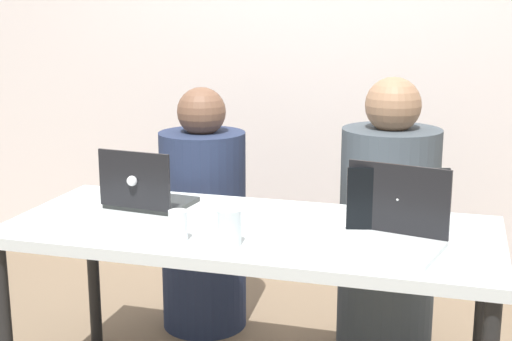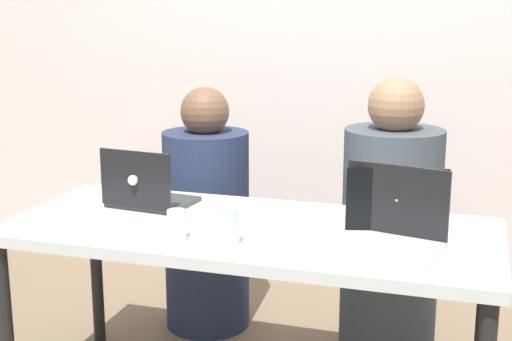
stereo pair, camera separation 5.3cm
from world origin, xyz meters
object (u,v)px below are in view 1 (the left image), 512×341
object	(u,v)px
laptop_back_left	(146,195)
laptop_back_right	(393,214)
water_glass_center	(229,230)
person_on_left	(203,223)
water_glass_left	(178,228)
person_on_right	(388,232)
laptop_front_right	(388,230)

from	to	relation	value
laptop_back_left	laptop_back_right	distance (m)	0.92
laptop_back_left	water_glass_center	world-z (taller)	laptop_back_left
person_on_left	water_glass_left	distance (m)	0.92
person_on_right	laptop_back_left	size ratio (longest dim) A/B	3.66
laptop_back_right	laptop_back_left	bearing A→B (deg)	-14.01
person_on_left	laptop_back_left	bearing A→B (deg)	90.71
person_on_right	laptop_back_left	world-z (taller)	person_on_right
laptop_back_left	person_on_left	bearing A→B (deg)	-86.80
person_on_right	water_glass_left	bearing A→B (deg)	63.60
person_on_left	water_glass_center	size ratio (longest dim) A/B	9.52
laptop_front_right	water_glass_center	bearing A→B (deg)	-151.88
person_on_left	person_on_right	world-z (taller)	person_on_right
person_on_right	laptop_back_left	bearing A→B (deg)	39.92
person_on_right	water_glass_center	bearing A→B (deg)	72.04
laptop_back_left	water_glass_left	bearing A→B (deg)	135.40
person_on_left	laptop_back_right	bearing A→B (deg)	153.36
laptop_front_right	water_glass_left	distance (m)	0.67
laptop_back_left	water_glass_center	size ratio (longest dim) A/B	2.76
laptop_back_left	laptop_front_right	bearing A→B (deg)	174.71
person_on_left	laptop_front_right	world-z (taller)	person_on_left
water_glass_left	laptop_back_left	bearing A→B (deg)	128.85
laptop_back_left	water_glass_left	world-z (taller)	laptop_back_left
water_glass_left	laptop_back_right	bearing A→B (deg)	26.64
person_on_left	laptop_front_right	xyz separation A→B (m)	(0.89, -0.72, 0.27)
person_on_right	laptop_back_right	xyz separation A→B (m)	(0.06, -0.53, 0.23)
person_on_right	laptop_back_right	distance (m)	0.58
laptop_back_right	person_on_right	bearing A→B (deg)	-97.23
person_on_right	laptop_front_right	size ratio (longest dim) A/B	3.00
water_glass_left	water_glass_center	bearing A→B (deg)	1.45
person_on_right	water_glass_center	distance (m)	0.97
laptop_back_left	laptop_back_right	xyz separation A→B (m)	(0.92, 0.00, -0.00)
person_on_right	water_glass_center	xyz separation A→B (m)	(-0.42, -0.85, 0.23)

